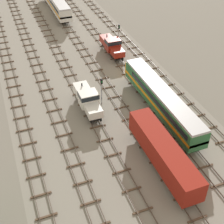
# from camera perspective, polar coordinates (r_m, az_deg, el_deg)

# --- Properties ---
(ground_plane) EXTENTS (480.00, 480.00, 0.00)m
(ground_plane) POSITION_cam_1_polar(r_m,az_deg,el_deg) (58.25, -5.25, 7.16)
(ground_plane) COLOR slate
(ballast_bed) EXTENTS (28.68, 176.00, 0.01)m
(ballast_bed) POSITION_cam_1_polar(r_m,az_deg,el_deg) (58.25, -5.25, 7.16)
(ballast_bed) COLOR gray
(ballast_bed) RESTS_ON ground
(track_far_left) EXTENTS (2.40, 126.00, 0.29)m
(track_far_left) POSITION_cam_1_polar(r_m,az_deg,el_deg) (57.59, -17.42, 5.22)
(track_far_left) COLOR #47382D
(track_far_left) RESTS_ON ground
(track_left) EXTENTS (2.40, 126.00, 0.29)m
(track_left) POSITION_cam_1_polar(r_m,az_deg,el_deg) (57.85, -12.61, 6.27)
(track_left) COLOR #47382D
(track_left) RESTS_ON ground
(track_centre_left) EXTENTS (2.40, 126.00, 0.29)m
(track_centre_left) POSITION_cam_1_polar(r_m,az_deg,el_deg) (58.53, -7.87, 7.26)
(track_centre_left) COLOR #47382D
(track_centre_left) RESTS_ON ground
(track_centre) EXTENTS (2.40, 126.00, 0.29)m
(track_centre) POSITION_cam_1_polar(r_m,az_deg,el_deg) (59.61, -3.24, 8.18)
(track_centre) COLOR #47382D
(track_centre) RESTS_ON ground
(track_centre_right) EXTENTS (2.40, 126.00, 0.29)m
(track_centre_right) POSITION_cam_1_polar(r_m,az_deg,el_deg) (61.07, 1.21, 9.01)
(track_centre_right) COLOR #47382D
(track_centre_right) RESTS_ON ground
(track_right) EXTENTS (2.40, 126.00, 0.29)m
(track_right) POSITION_cam_1_polar(r_m,az_deg,el_deg) (62.89, 5.45, 9.74)
(track_right) COLOR #47382D
(track_right) RESTS_ON ground
(freight_boxcar_centre_nearest) EXTENTS (2.87, 14.00, 3.60)m
(freight_boxcar_centre_nearest) POSITION_cam_1_polar(r_m,az_deg,el_deg) (38.77, 9.17, -7.13)
(freight_boxcar_centre_nearest) COLOR maroon
(freight_boxcar_centre_nearest) RESTS_ON ground
(diesel_railcar_centre_right_near) EXTENTS (2.96, 20.50, 3.80)m
(diesel_railcar_centre_right_near) POSITION_cam_1_polar(r_m,az_deg,el_deg) (47.08, 8.86, 2.39)
(diesel_railcar_centre_right_near) COLOR #286638
(diesel_railcar_centre_right_near) RESTS_ON ground
(shunter_loco_centre_left_mid) EXTENTS (2.74, 8.46, 3.10)m
(shunter_loco_centre_left_mid) POSITION_cam_1_polar(r_m,az_deg,el_deg) (47.65, -4.38, 2.40)
(shunter_loco_centre_left_mid) COLOR white
(shunter_loco_centre_left_mid) RESTS_ON ground
(shunter_loco_centre_right_midfar) EXTENTS (2.74, 8.46, 3.10)m
(shunter_loco_centre_right_midfar) POSITION_cam_1_polar(r_m,az_deg,el_deg) (63.12, 0.02, 11.94)
(shunter_loco_centre_right_midfar) COLOR maroon
(shunter_loco_centre_right_midfar) RESTS_ON ground
(passenger_coach_centre_far) EXTENTS (2.96, 22.00, 3.80)m
(passenger_coach_centre_far) POSITION_cam_1_polar(r_m,az_deg,el_deg) (86.23, -10.18, 19.04)
(passenger_coach_centre_far) COLOR white
(passenger_coach_centre_far) RESTS_ON ground
(signal_post_nearest) EXTENTS (0.28, 0.47, 4.83)m
(signal_post_nearest) POSITION_cam_1_polar(r_m,az_deg,el_deg) (65.76, 1.22, 14.08)
(signal_post_nearest) COLOR gray
(signal_post_nearest) RESTS_ON ground
(signal_post_near) EXTENTS (0.28, 0.47, 4.60)m
(signal_post_near) POSITION_cam_1_polar(r_m,az_deg,el_deg) (48.30, -1.90, 4.40)
(signal_post_near) COLOR gray
(signal_post_near) RESTS_ON ground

